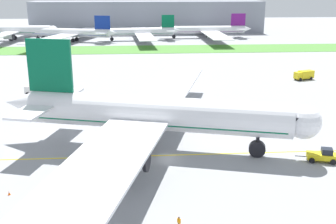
# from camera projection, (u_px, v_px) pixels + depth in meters

# --- Properties ---
(ground_plane) EXTENTS (600.00, 600.00, 0.00)m
(ground_plane) POSITION_uv_depth(u_px,v_px,m) (168.00, 159.00, 66.08)
(ground_plane) COLOR gray
(ground_plane) RESTS_ON ground
(apron_taxi_line) EXTENTS (280.00, 0.36, 0.01)m
(apron_taxi_line) POSITION_uv_depth(u_px,v_px,m) (167.00, 155.00, 67.57)
(apron_taxi_line) COLOR yellow
(apron_taxi_line) RESTS_ON ground
(grass_median_strip) EXTENTS (320.00, 24.00, 0.10)m
(grass_median_strip) POSITION_uv_depth(u_px,v_px,m) (149.00, 49.00, 179.59)
(grass_median_strip) COLOR #4C8438
(grass_median_strip) RESTS_ON ground
(airliner_foreground) EXTENTS (52.63, 84.32, 18.15)m
(airliner_foreground) POSITION_uv_depth(u_px,v_px,m) (152.00, 114.00, 68.62)
(airliner_foreground) COLOR white
(airliner_foreground) RESTS_ON ground
(pushback_tug) EXTENTS (6.39, 3.35, 2.22)m
(pushback_tug) POSITION_uv_depth(u_px,v_px,m) (323.00, 155.00, 64.93)
(pushback_tug) COLOR yellow
(pushback_tug) RESTS_ON ground
(ground_crew_wingwalker_port) EXTENTS (0.40, 0.48, 1.55)m
(ground_crew_wingwalker_port) POSITION_uv_depth(u_px,v_px,m) (179.00, 221.00, 46.88)
(ground_crew_wingwalker_port) COLOR black
(ground_crew_wingwalker_port) RESTS_ON ground
(traffic_cone_near_nose) EXTENTS (0.36, 0.36, 0.58)m
(traffic_cone_near_nose) POSITION_uv_depth(u_px,v_px,m) (20.00, 205.00, 51.75)
(traffic_cone_near_nose) COLOR #F2590C
(traffic_cone_near_nose) RESTS_ON ground
(traffic_cone_port_wing) EXTENTS (0.36, 0.36, 0.58)m
(traffic_cone_port_wing) POSITION_uv_depth(u_px,v_px,m) (9.00, 193.00, 54.74)
(traffic_cone_port_wing) COLOR #F2590C
(traffic_cone_port_wing) RESTS_ON ground
(service_truck_baggage_loader) EXTENTS (5.93, 3.48, 2.88)m
(service_truck_baggage_loader) POSITION_uv_depth(u_px,v_px,m) (37.00, 89.00, 104.33)
(service_truck_baggage_loader) COLOR white
(service_truck_baggage_loader) RESTS_ON ground
(service_truck_fuel_bowser) EXTENTS (6.34, 4.05, 2.65)m
(service_truck_fuel_bowser) POSITION_uv_depth(u_px,v_px,m) (304.00, 75.00, 121.56)
(service_truck_fuel_bowser) COLOR yellow
(service_truck_fuel_bowser) RESTS_ON ground
(parked_airliner_far_left) EXTENTS (41.68, 65.35, 14.99)m
(parked_airliner_far_left) POSITION_uv_depth(u_px,v_px,m) (16.00, 30.00, 207.15)
(parked_airliner_far_left) COLOR white
(parked_airliner_far_left) RESTS_ON ground
(parked_airliner_far_centre) EXTENTS (49.03, 81.73, 12.88)m
(parked_airliner_far_centre) POSITION_uv_depth(u_px,v_px,m) (70.00, 33.00, 203.41)
(parked_airliner_far_centre) COLOR white
(parked_airliner_far_centre) RESTS_ON ground
(parked_airliner_far_right) EXTENTS (42.43, 68.38, 12.53)m
(parked_airliner_far_right) POSITION_uv_depth(u_px,v_px,m) (140.00, 32.00, 208.13)
(parked_airliner_far_right) COLOR white
(parked_airliner_far_right) RESTS_ON ground
(parked_airliner_far_outer) EXTENTS (49.45, 80.64, 12.63)m
(parked_airliner_far_outer) POSITION_uv_depth(u_px,v_px,m) (206.00, 30.00, 217.36)
(parked_airliner_far_outer) COLOR white
(parked_airliner_far_outer) RESTS_ON ground
(terminal_building) EXTENTS (133.32, 20.00, 18.00)m
(terminal_building) POSITION_uv_depth(u_px,v_px,m) (148.00, 17.00, 241.78)
(terminal_building) COLOR gray
(terminal_building) RESTS_ON ground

